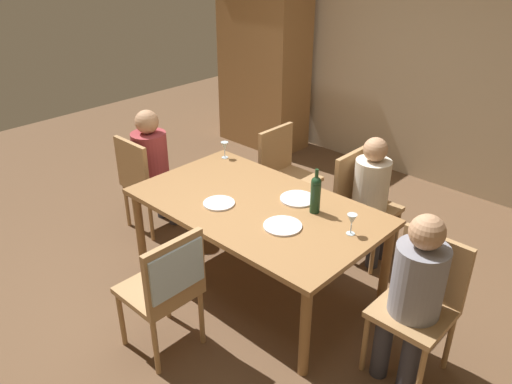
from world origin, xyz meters
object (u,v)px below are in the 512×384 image
Objects in this scene: wine_glass_near_left at (352,220)px; chair_far_left at (284,169)px; person_woman_host at (415,289)px; wine_glass_centre at (225,147)px; handbag at (319,224)px; person_man_bearded at (153,161)px; chair_far_right at (360,198)px; dinner_plate_host at (283,226)px; dinner_plate_guest_right at (298,199)px; person_man_guest at (373,191)px; chair_near at (169,281)px; chair_right_end at (421,297)px; dining_table at (256,212)px; dinner_plate_guest_left at (219,203)px; armoire_cabinet at (264,60)px; chair_left_end at (144,178)px; wine_bottle_tall_green at (316,193)px.

chair_far_left is at bearing 147.69° from wine_glass_near_left.
person_woman_host is (1.82, -0.95, 0.13)m from chair_far_left.
wine_glass_centre reaches higher than handbag.
person_man_bearded reaches higher than handbag.
chair_far_right is 3.43× the size of dinner_plate_host.
chair_far_left is at bearing 180.00° from handbag.
person_man_guest is at bearing 68.34° from dinner_plate_guest_right.
chair_near is 1.50m from person_woman_host.
chair_right_end is at bearing 1.33° from person_man_bearded.
wine_glass_near_left reaches higher than handbag.
person_woman_host is 4.28× the size of dinner_plate_host.
chair_right_end is 6.17× the size of wine_glass_centre.
chair_near is at bearing -92.88° from dinner_plate_guest_right.
dinner_plate_guest_left is at bearing -136.18° from dining_table.
chair_far_right is (0.33, 0.93, -0.12)m from dining_table.
dinner_plate_guest_left is 0.85× the size of handbag.
handbag is at bearing 112.41° from dinner_plate_host.
dining_table is 6.92× the size of dinner_plate_guest_right.
armoire_cabinet is at bearing -131.89° from chair_far_left.
wine_glass_centre is at bearing -56.31° from armoire_cabinet.
chair_right_end is 2.64m from chair_left_end.
dinner_plate_guest_right is at bearing 9.10° from person_man_bearded.
chair_far_right is 3.40× the size of dinner_plate_guest_right.
person_woman_host is 1.53m from dinner_plate_guest_left.
chair_left_end is 1.00× the size of chair_far_left.
dinner_plate_host is at bearing 39.79° from chair_far_left.
chair_left_end reaches higher than dinner_plate_guest_right.
dinner_plate_guest_left is (0.31, -1.12, 0.20)m from chair_far_left.
armoire_cabinet is 3.10m from dining_table.
wine_bottle_tall_green is 0.72m from dinner_plate_guest_left.
person_woman_host reaches higher than chair_near.
person_woman_host is 0.99× the size of person_man_bearded.
chair_left_end is at bearing 59.71° from chair_near.
dinner_plate_guest_left is at bearing 23.67° from chair_near.
wine_bottle_tall_green reaches higher than chair_far_right.
wine_glass_centre is at bearing 168.98° from wine_bottle_tall_green.
chair_far_left reaches higher than wine_glass_centre.
person_man_guest is at bearing 64.30° from dining_table.
chair_far_right is 0.84× the size of person_man_guest.
chair_left_end reaches higher than wine_glass_centre.
chair_far_right is (2.37, -1.37, -0.56)m from armoire_cabinet.
dinner_plate_guest_left is (1.12, -0.10, 0.20)m from chair_left_end.
dinner_plate_host is 1.29m from handbag.
dining_table is at bearing 7.60° from chair_near.
wine_glass_centre is (-2.11, 0.46, 0.17)m from person_woman_host.
dinner_plate_guest_right is at bearing -8.99° from chair_right_end.
person_man_bearded is at bearing 90.00° from chair_left_end.
person_man_guest is at bearing -9.87° from chair_near.
wine_glass_near_left is 0.63× the size of dinner_plate_guest_left.
wine_bottle_tall_green is at bearing -13.97° from person_woman_host.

